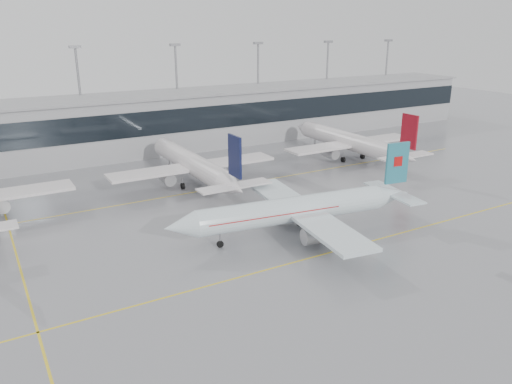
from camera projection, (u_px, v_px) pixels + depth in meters
ground at (306, 259)px, 59.80m from camera, size 320.00×320.00×0.00m
taxi_line_main at (306, 259)px, 59.80m from camera, size 120.00×0.25×0.01m
taxi_line_north at (203, 191)px, 84.41m from camera, size 120.00×0.25×0.01m
taxi_line_cross at (20, 267)px, 57.87m from camera, size 0.25×60.00×0.01m
terminal at (141, 124)px, 108.75m from camera, size 180.00×15.00×12.00m
terminal_glass at (152, 123)px, 102.08m from camera, size 180.00×0.20×5.00m
terminal_roof at (139, 96)px, 106.77m from camera, size 182.00×16.00×0.40m
light_masts at (131, 87)px, 111.33m from camera, size 156.40×1.00×22.60m
air_canada_jet at (301, 209)px, 65.94m from camera, size 35.89×28.74×11.20m
parked_jet_c at (193, 164)px, 86.25m from camera, size 29.64×36.96×11.72m
parked_jet_d at (350, 142)px, 102.86m from camera, size 29.64×36.96×11.72m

